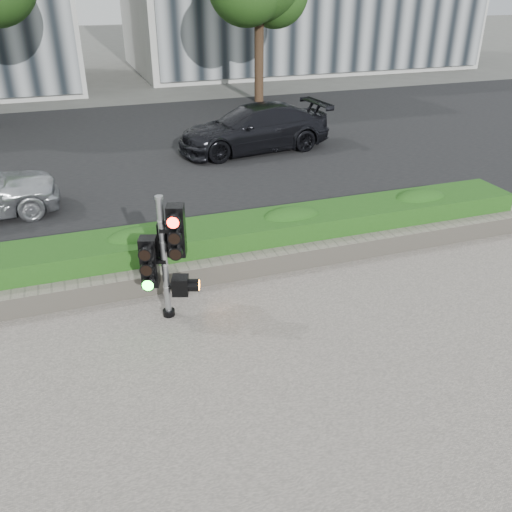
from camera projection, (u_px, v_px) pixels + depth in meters
name	position (u px, v px, depth m)	size (l,w,h in m)	color
ground	(261.00, 345.00, 7.39)	(120.00, 120.00, 0.00)	#51514C
sidewalk	(347.00, 490.00, 5.28)	(16.00, 11.00, 0.03)	#9E9389
road	(145.00, 150.00, 15.78)	(60.00, 13.00, 0.02)	black
curb	(203.00, 246.00, 10.00)	(60.00, 0.25, 0.12)	gray
stone_wall	(222.00, 270.00, 8.89)	(12.00, 0.32, 0.34)	gray
hedge	(211.00, 244.00, 9.36)	(12.00, 1.00, 0.68)	#368127
traffic_signal	(166.00, 252.00, 7.55)	(0.69, 0.57, 1.87)	black
car_dark	(254.00, 128.00, 15.45)	(1.79, 4.40, 1.28)	black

